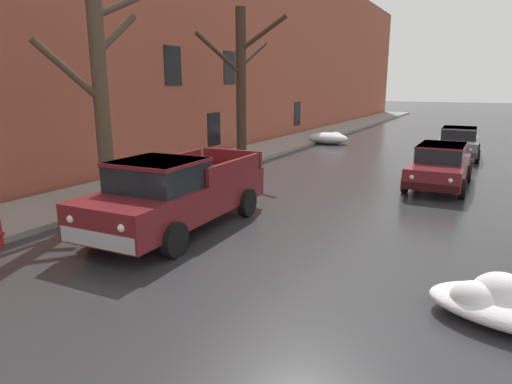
{
  "coord_description": "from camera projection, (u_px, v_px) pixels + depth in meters",
  "views": [
    {
      "loc": [
        3.89,
        0.93,
        3.34
      ],
      "look_at": [
        -0.84,
        9.9,
        0.9
      ],
      "focal_mm": 31.28,
      "sensor_mm": 36.0,
      "label": 1
    }
  ],
  "objects": [
    {
      "name": "sedan_grey_parked_kerbside_mid",
      "position": [
        458.0,
        142.0,
        20.86
      ],
      "size": [
        2.02,
        4.0,
        1.42
      ],
      "color": "slate",
      "rests_on": "ground"
    },
    {
      "name": "bare_tree_second_along_sidewalk",
      "position": [
        100.0,
        78.0,
        11.74
      ],
      "size": [
        1.87,
        3.17,
        6.61
      ],
      "color": "#4C3D2D",
      "rests_on": "ground"
    },
    {
      "name": "pickup_truck_maroon_approaching_near_lane",
      "position": [
        176.0,
        193.0,
        10.41
      ],
      "size": [
        2.33,
        5.42,
        1.76
      ],
      "color": "maroon",
      "rests_on": "ground"
    },
    {
      "name": "sedan_maroon_parked_kerbside_close",
      "position": [
        440.0,
        165.0,
        14.89
      ],
      "size": [
        1.88,
        4.42,
        1.42
      ],
      "color": "maroon",
      "rests_on": "ground"
    },
    {
      "name": "snow_bank_near_corner_left",
      "position": [
        329.0,
        138.0,
        25.98
      ],
      "size": [
        2.31,
        1.43,
        0.7
      ],
      "color": "white",
      "rests_on": "ground"
    },
    {
      "name": "brick_townhouse_facade",
      "position": [
        190.0,
        30.0,
        19.72
      ],
      "size": [
        0.63,
        80.0,
        11.42
      ],
      "color": "#9E4C38",
      "rests_on": "ground"
    },
    {
      "name": "bare_tree_mid_block",
      "position": [
        242.0,
        83.0,
        18.2
      ],
      "size": [
        2.89,
        4.12,
        6.35
      ],
      "color": "#382B1E",
      "rests_on": "ground"
    },
    {
      "name": "left_sidewalk_slab",
      "position": [
        228.0,
        159.0,
        20.17
      ],
      "size": [
        2.79,
        80.0,
        0.15
      ],
      "primitive_type": "cube",
      "color": "gray",
      "rests_on": "ground"
    }
  ]
}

